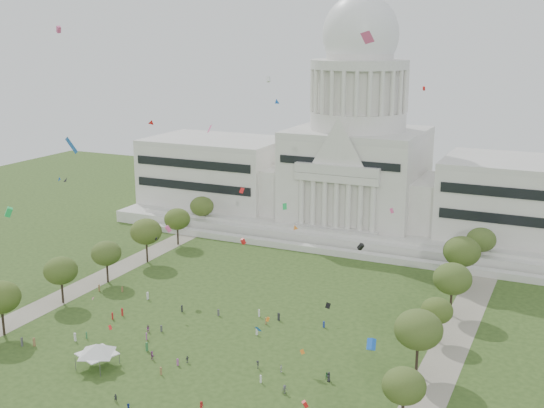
% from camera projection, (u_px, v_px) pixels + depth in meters
% --- Properties ---
extents(ground, '(400.00, 400.00, 0.00)m').
position_uv_depth(ground, '(179.00, 368.00, 137.45)').
color(ground, '#2D4419').
rests_on(ground, ground).
extents(capitol, '(160.00, 64.50, 91.30)m').
position_uv_depth(capitol, '(356.00, 165.00, 232.10)').
color(capitol, beige).
rests_on(capitol, ground).
extents(path_left, '(8.00, 160.00, 0.04)m').
position_uv_depth(path_left, '(87.00, 284.00, 183.39)').
color(path_left, gray).
rests_on(path_left, ground).
extents(path_right, '(8.00, 160.00, 0.04)m').
position_uv_depth(path_right, '(448.00, 352.00, 144.35)').
color(path_right, gray).
rests_on(path_right, ground).
extents(row_tree_l_1, '(8.86, 8.86, 12.59)m').
position_uv_depth(row_tree_l_1, '(1.00, 297.00, 150.59)').
color(row_tree_l_1, black).
rests_on(row_tree_l_1, ground).
extents(row_tree_r_1, '(7.58, 7.58, 10.78)m').
position_uv_depth(row_tree_r_1, '(404.00, 386.00, 115.25)').
color(row_tree_r_1, black).
rests_on(row_tree_r_1, ground).
extents(row_tree_l_2, '(8.42, 8.42, 11.97)m').
position_uv_depth(row_tree_l_2, '(61.00, 271.00, 168.94)').
color(row_tree_l_2, black).
rests_on(row_tree_l_2, ground).
extents(row_tree_r_2, '(9.55, 9.55, 13.58)m').
position_uv_depth(row_tree_r_2, '(418.00, 330.00, 132.50)').
color(row_tree_r_2, black).
rests_on(row_tree_r_2, ground).
extents(row_tree_l_3, '(8.12, 8.12, 11.55)m').
position_uv_depth(row_tree_l_3, '(106.00, 253.00, 183.26)').
color(row_tree_l_3, black).
rests_on(row_tree_l_3, ground).
extents(row_tree_r_3, '(7.01, 7.01, 9.98)m').
position_uv_depth(row_tree_r_3, '(437.00, 311.00, 148.05)').
color(row_tree_r_3, black).
rests_on(row_tree_r_3, ground).
extents(row_tree_l_4, '(9.29, 9.29, 13.21)m').
position_uv_depth(row_tree_l_4, '(146.00, 232.00, 199.27)').
color(row_tree_l_4, black).
rests_on(row_tree_l_4, ground).
extents(row_tree_r_4, '(9.19, 9.19, 13.06)m').
position_uv_depth(row_tree_r_4, '(452.00, 279.00, 161.07)').
color(row_tree_r_4, black).
rests_on(row_tree_r_4, ground).
extents(row_tree_l_5, '(8.33, 8.33, 11.85)m').
position_uv_depth(row_tree_l_5, '(177.00, 219.00, 216.34)').
color(row_tree_l_5, black).
rests_on(row_tree_l_5, ground).
extents(row_tree_r_5, '(9.82, 9.82, 13.96)m').
position_uv_depth(row_tree_r_5, '(462.00, 252.00, 179.18)').
color(row_tree_r_5, black).
rests_on(row_tree_r_5, ground).
extents(row_tree_l_6, '(8.19, 8.19, 11.64)m').
position_uv_depth(row_tree_l_6, '(202.00, 206.00, 233.02)').
color(row_tree_l_6, black).
rests_on(row_tree_l_6, ground).
extents(row_tree_r_6, '(8.42, 8.42, 11.97)m').
position_uv_depth(row_tree_r_6, '(481.00, 240.00, 194.32)').
color(row_tree_r_6, black).
rests_on(row_tree_r_6, ground).
extents(event_tent, '(11.76, 11.76, 5.14)m').
position_uv_depth(event_tent, '(97.00, 349.00, 137.08)').
color(event_tent, '#4C4C4C').
rests_on(event_tent, ground).
extents(person_0, '(1.13, 1.14, 1.99)m').
position_uv_depth(person_0, '(329.00, 377.00, 131.95)').
color(person_0, '#26262B').
rests_on(person_0, ground).
extents(person_2, '(0.86, 0.78, 1.50)m').
position_uv_depth(person_2, '(327.00, 376.00, 132.89)').
color(person_2, '#33723F').
rests_on(person_2, ground).
extents(person_3, '(1.07, 1.20, 1.66)m').
position_uv_depth(person_3, '(258.00, 365.00, 137.16)').
color(person_3, '#26262B').
rests_on(person_3, ground).
extents(person_4, '(0.78, 1.01, 1.53)m').
position_uv_depth(person_4, '(187.00, 359.00, 139.60)').
color(person_4, '#4C4C51').
rests_on(person_4, ground).
extents(person_5, '(1.78, 1.55, 1.84)m').
position_uv_depth(person_5, '(152.00, 355.00, 140.99)').
color(person_5, '#994C8C').
rests_on(person_5, ground).
extents(person_6, '(0.77, 1.01, 1.84)m').
position_uv_depth(person_6, '(201.00, 406.00, 121.75)').
color(person_6, '#B21E1E').
rests_on(person_6, ground).
extents(person_7, '(0.68, 0.71, 1.57)m').
position_uv_depth(person_7, '(116.00, 398.00, 124.77)').
color(person_7, '#26262B').
rests_on(person_7, ground).
extents(person_8, '(0.90, 0.64, 1.69)m').
position_uv_depth(person_8, '(148.00, 329.00, 153.91)').
color(person_8, '#994C8C').
rests_on(person_8, ground).
extents(person_9, '(1.24, 1.13, 1.73)m').
position_uv_depth(person_9, '(285.00, 389.00, 127.58)').
color(person_9, '#4C4C51').
rests_on(person_9, ground).
extents(person_10, '(0.63, 0.97, 1.54)m').
position_uv_depth(person_10, '(281.00, 368.00, 135.72)').
color(person_10, silver).
rests_on(person_10, ground).
extents(person_11, '(1.49, 1.54, 1.65)m').
position_uv_depth(person_11, '(128.00, 408.00, 121.37)').
color(person_11, navy).
rests_on(person_11, ground).
extents(distant_crowd, '(61.97, 36.81, 1.94)m').
position_uv_depth(distant_crowd, '(156.00, 325.00, 155.77)').
color(distant_crowd, olive).
rests_on(distant_crowd, ground).
extents(kite_swarm, '(80.49, 103.19, 63.63)m').
position_uv_depth(kite_swarm, '(210.00, 230.00, 132.47)').
color(kite_swarm, red).
rests_on(kite_swarm, ground).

